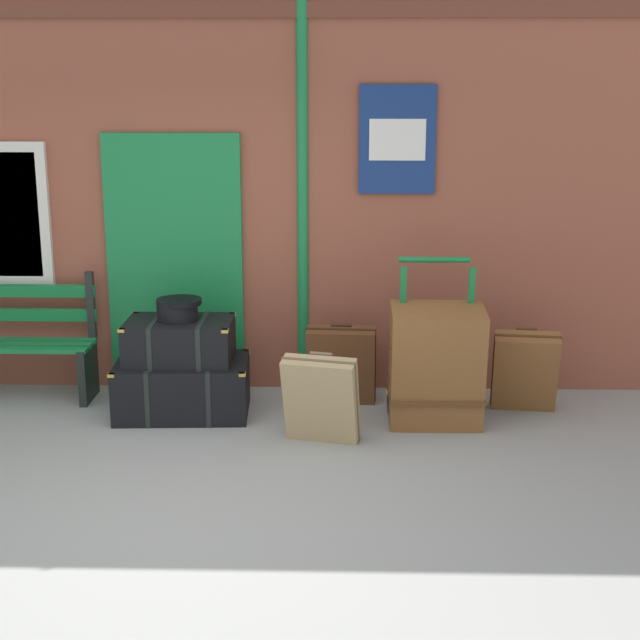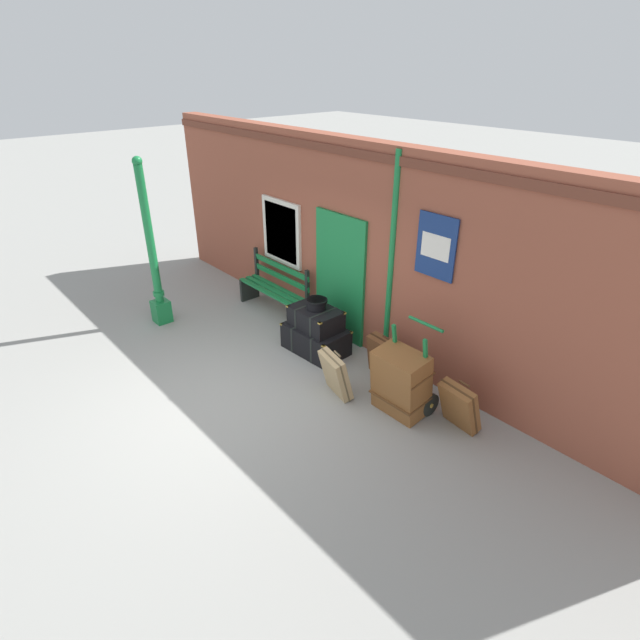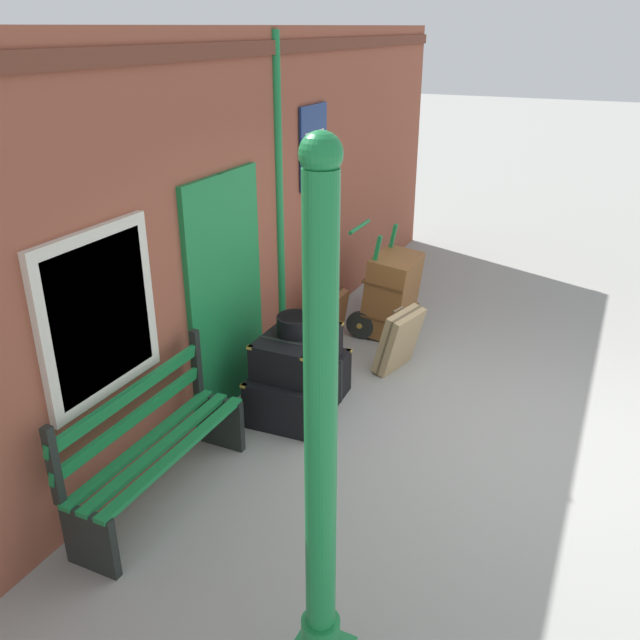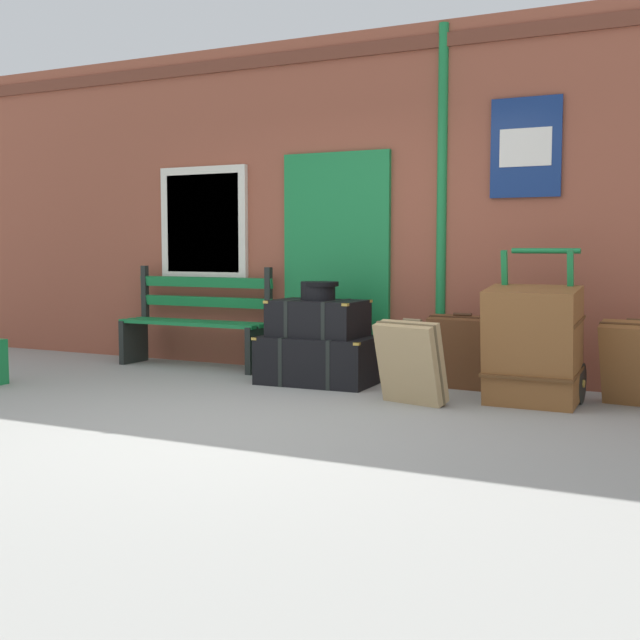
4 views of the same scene
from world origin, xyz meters
name	(u,v)px [view 4 (image 4 of 4)]	position (x,y,z in m)	size (l,w,h in m)	color
ground_plane	(232,424)	(0.00, 0.00, 0.00)	(60.00, 60.00, 0.00)	gray
brick_facade	(378,206)	(-0.02, 2.60, 1.60)	(10.40, 0.35, 3.20)	brown
platform_bench	(197,323)	(-1.81, 2.16, 0.44)	(1.60, 0.43, 1.01)	#197A3D
steamer_trunk_base	(319,360)	(-0.24, 1.79, 0.21)	(1.04, 0.70, 0.43)	black
steamer_trunk_middle	(318,318)	(-0.25, 1.80, 0.58)	(0.81, 0.55, 0.33)	black
round_hatbox	(318,289)	(-0.26, 1.82, 0.84)	(0.34, 0.33, 0.16)	black
porters_trolley	(537,367)	(1.68, 1.77, 0.27)	(0.71, 0.58, 1.20)	black
large_brown_trunk	(532,346)	(1.68, 1.60, 0.46)	(0.70, 0.53, 0.92)	brown
suitcase_oxblood	(636,364)	(2.40, 1.90, 0.33)	(0.53, 0.42, 0.67)	brown
suitcase_charcoal	(411,363)	(0.84, 1.22, 0.32)	(0.57, 0.42, 0.66)	tan
suitcase_beige	(461,352)	(0.98, 2.08, 0.32)	(0.56, 0.31, 0.65)	brown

